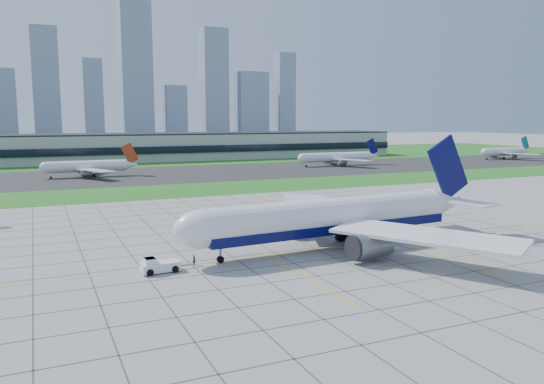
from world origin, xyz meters
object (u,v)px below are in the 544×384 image
object	(u,v)px
crew_near	(194,260)
distant_jet_1	(88,166)
crew_far	(503,239)
pushback_tug	(158,266)
airliner	(333,218)
distant_jet_2	(337,157)
distant_jet_3	(505,152)

from	to	relation	value
crew_near	distant_jet_1	size ratio (longest dim) A/B	0.04
crew_near	crew_far	xyz separation A→B (m)	(59.44, -9.16, -0.03)
pushback_tug	crew_near	world-z (taller)	pushback_tug
pushback_tug	airliner	bearing A→B (deg)	0.87
pushback_tug	distant_jet_1	xyz separation A→B (m)	(3.40, 151.12, 3.39)
pushback_tug	distant_jet_2	bearing A→B (deg)	46.74
distant_jet_2	distant_jet_3	bearing A→B (deg)	-0.78
crew_near	distant_jet_3	bearing A→B (deg)	-6.80
crew_far	crew_near	bearing A→B (deg)	-149.14
airliner	pushback_tug	distance (m)	33.99
crew_near	distant_jet_3	size ratio (longest dim) A/B	0.04
pushback_tug	crew_near	distance (m)	6.49
airliner	crew_near	world-z (taller)	airliner
pushback_tug	crew_far	xyz separation A→B (m)	(65.72, -7.54, -0.25)
crew_near	distant_jet_3	distance (m)	282.08
distant_jet_1	distant_jet_3	size ratio (longest dim) A/B	1.00
pushback_tug	distant_jet_1	size ratio (longest dim) A/B	0.21
pushback_tug	distant_jet_1	distance (m)	151.19
pushback_tug	distant_jet_1	bearing A→B (deg)	84.60
distant_jet_3	crew_near	bearing A→B (deg)	-147.27
crew_near	distant_jet_3	xyz separation A→B (m)	(237.29, 152.49, 3.61)
crew_near	distant_jet_1	bearing A→B (deg)	51.57
crew_near	distant_jet_2	world-z (taller)	distant_jet_2
crew_far	distant_jet_1	world-z (taller)	distant_jet_1
crew_far	distant_jet_2	bearing A→B (deg)	109.13
airliner	distant_jet_3	xyz separation A→B (m)	(210.02, 151.19, -1.20)
airliner	crew_far	bearing A→B (deg)	-22.13
distant_jet_1	crew_far	bearing A→B (deg)	-68.56
distant_jet_3	crew_far	bearing A→B (deg)	-137.73
airliner	distant_jet_2	world-z (taller)	airliner
airliner	distant_jet_3	size ratio (longest dim) A/B	1.56
crew_far	distant_jet_3	xyz separation A→B (m)	(177.85, 161.65, 3.64)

